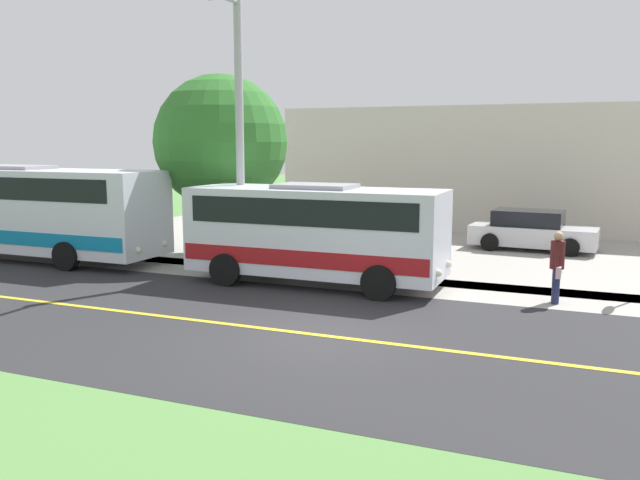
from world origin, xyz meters
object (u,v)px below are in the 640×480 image
at_px(street_light_pole, 237,125).
at_px(tree_curbside, 221,142).
at_px(transit_bus_rear, 5,207).
at_px(commercial_building, 517,166).
at_px(parked_car_far, 532,231).
at_px(shuttle_bus_front, 315,229).
at_px(parked_car_near, 375,226).
at_px(pedestrian_with_bags, 557,265).

height_order(street_light_pole, tree_curbside, street_light_pole).
relative_size(transit_bus_rear, commercial_building, 0.59).
height_order(parked_car_far, tree_curbside, tree_curbside).
bearing_deg(transit_bus_rear, shuttle_bus_front, 89.80).
bearing_deg(commercial_building, street_light_pole, -20.86).
relative_size(parked_car_near, tree_curbside, 0.73).
bearing_deg(parked_car_near, transit_bus_rear, -55.16).
height_order(tree_curbside, commercial_building, tree_curbside).
height_order(street_light_pole, commercial_building, street_light_pole).
bearing_deg(street_light_pole, commercial_building, 159.14).
bearing_deg(parked_car_near, parked_car_far, 96.86).
xyz_separation_m(shuttle_bus_front, parked_car_near, (-7.61, -0.65, -0.84)).
height_order(parked_car_far, commercial_building, commercial_building).
bearing_deg(pedestrian_with_bags, parked_car_far, -171.77).
xyz_separation_m(tree_curbside, commercial_building, (-14.00, 8.37, -1.17)).
xyz_separation_m(shuttle_bus_front, commercial_building, (-16.94, 3.68, 1.20)).
bearing_deg(shuttle_bus_front, transit_bus_rear, -90.20).
distance_m(shuttle_bus_front, pedestrian_with_bags, 6.31).
relative_size(transit_bus_rear, parked_car_far, 2.68).
bearing_deg(shuttle_bus_front, pedestrian_with_bags, 91.88).
bearing_deg(parked_car_near, street_light_pole, -15.33).
bearing_deg(commercial_building, tree_curbside, -30.87).
bearing_deg(pedestrian_with_bags, commercial_building, -171.16).
distance_m(transit_bus_rear, tree_curbside, 7.73).
bearing_deg(tree_curbside, commercial_building, 149.13).
height_order(pedestrian_with_bags, commercial_building, commercial_building).
xyz_separation_m(street_light_pole, tree_curbside, (-2.52, -2.07, -0.49)).
distance_m(street_light_pole, tree_curbside, 3.30).
xyz_separation_m(shuttle_bus_front, tree_curbside, (-2.94, -4.69, 2.37)).
xyz_separation_m(transit_bus_rear, street_light_pole, (-0.37, 8.90, 2.67)).
relative_size(shuttle_bus_front, parked_car_far, 1.59).
relative_size(tree_curbside, commercial_building, 0.30).
distance_m(parked_car_near, commercial_building, 10.49).
relative_size(shuttle_bus_front, parked_car_near, 1.60).
xyz_separation_m(pedestrian_with_bags, tree_curbside, (-2.73, -10.97, 2.94)).
height_order(shuttle_bus_front, commercial_building, commercial_building).
height_order(parked_car_near, tree_curbside, tree_curbside).
height_order(shuttle_bus_front, pedestrian_with_bags, shuttle_bus_front).
distance_m(street_light_pole, parked_car_far, 11.64).
bearing_deg(commercial_building, shuttle_bus_front, -12.25).
distance_m(pedestrian_with_bags, tree_curbside, 11.68).
bearing_deg(tree_curbside, street_light_pole, 39.38).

